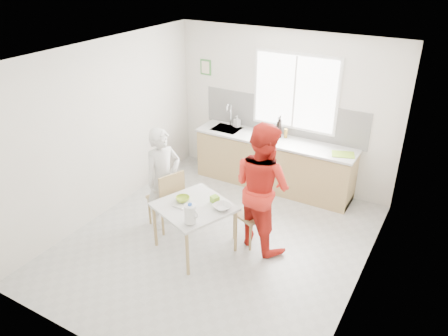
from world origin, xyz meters
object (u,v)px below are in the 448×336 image
object	(u,v)px
dining_table	(194,210)
milk_jug	(190,214)
chair_far	(255,210)
person_white	(164,179)
bowl_green	(183,199)
wine_bottle_b	(278,129)
person_red	(262,187)
bowl_white	(222,207)
chair_left	(168,197)
wine_bottle_a	(280,128)

from	to	relation	value
dining_table	milk_jug	world-z (taller)	milk_jug
chair_far	person_white	distance (m)	1.43
milk_jug	bowl_green	bearing A→B (deg)	156.44
wine_bottle_b	person_red	bearing A→B (deg)	-73.16
chair_far	bowl_white	bearing A→B (deg)	-95.04
chair_left	bowl_white	distance (m)	1.03
chair_far	bowl_green	bearing A→B (deg)	-122.38
chair_far	milk_jug	distance (m)	1.16
person_red	milk_jug	distance (m)	1.10
bowl_white	milk_jug	bearing A→B (deg)	-108.79
chair_far	bowl_white	size ratio (longest dim) A/B	3.75
wine_bottle_a	wine_bottle_b	bearing A→B (deg)	-118.83
wine_bottle_a	milk_jug	bearing A→B (deg)	-90.71
milk_jug	bowl_white	bearing A→B (deg)	92.59
person_red	bowl_white	bearing A→B (deg)	72.82
chair_left	milk_jug	xyz separation A→B (m)	(0.83, -0.62, 0.33)
chair_left	chair_far	xyz separation A→B (m)	(1.25, 0.39, -0.04)
person_white	bowl_green	world-z (taller)	person_white
dining_table	wine_bottle_a	xyz separation A→B (m)	(0.23, 2.33, 0.45)
dining_table	chair_left	distance (m)	0.69
wine_bottle_b	bowl_white	bearing A→B (deg)	-86.00
chair_far	wine_bottle_a	size ratio (longest dim) A/B	2.78
milk_jug	wine_bottle_b	world-z (taller)	wine_bottle_b
dining_table	milk_jug	size ratio (longest dim) A/B	4.35
dining_table	wine_bottle_a	bearing A→B (deg)	84.26
person_red	wine_bottle_b	size ratio (longest dim) A/B	6.18
chair_left	chair_far	bearing A→B (deg)	128.51
milk_jug	dining_table	bearing A→B (deg)	139.31
chair_left	bowl_white	world-z (taller)	chair_left
chair_left	person_red	xyz separation A→B (m)	(1.37, 0.34, 0.40)
dining_table	chair_left	size ratio (longest dim) A/B	1.24
person_red	wine_bottle_a	world-z (taller)	person_red
bowl_white	milk_jug	size ratio (longest dim) A/B	0.87
bowl_green	wine_bottle_a	world-z (taller)	wine_bottle_a
person_white	wine_bottle_b	size ratio (longest dim) A/B	5.27
wine_bottle_a	wine_bottle_b	distance (m)	0.03
person_white	person_red	world-z (taller)	person_red
person_white	bowl_green	bearing A→B (deg)	-94.94
milk_jug	wine_bottle_a	bearing A→B (deg)	110.66
milk_jug	chair_far	bearing A→B (deg)	88.64
person_red	bowl_white	size ratio (longest dim) A/B	7.83
chair_left	bowl_white	xyz separation A→B (m)	(1.00, -0.12, 0.21)
bowl_white	wine_bottle_b	size ratio (longest dim) A/B	0.79
wine_bottle_a	wine_bottle_b	size ratio (longest dim) A/B	1.07
person_red	milk_jug	world-z (taller)	person_red
bowl_green	wine_bottle_b	distance (m)	2.33
person_red	bowl_green	distance (m)	1.11
person_white	bowl_white	size ratio (longest dim) A/B	6.67
dining_table	person_red	distance (m)	0.99
bowl_green	wine_bottle_b	bearing A→B (deg)	79.45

